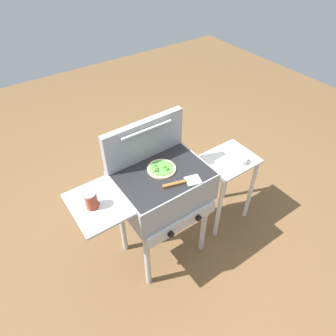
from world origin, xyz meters
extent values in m
plane|color=brown|center=(0.00, 0.00, 0.00)|extent=(8.00, 8.00, 0.00)
cube|color=gray|center=(0.00, 0.00, 0.78)|extent=(0.64, 0.48, 0.24)
cube|color=black|center=(0.00, 0.00, 0.90)|extent=(0.61, 0.46, 0.01)
cube|color=#B0B0B0|center=(-0.48, 0.00, 0.89)|extent=(0.32, 0.41, 0.02)
cube|color=#B0B0B0|center=(-0.48, 0.00, 0.78)|extent=(0.02, 0.02, 0.24)
cube|color=#B0B0B0|center=(0.00, -0.25, 0.61)|extent=(0.58, 0.02, 0.10)
cylinder|color=black|center=(-0.12, -0.28, 0.61)|extent=(0.04, 0.02, 0.04)
cylinder|color=black|center=(0.12, -0.28, 0.61)|extent=(0.04, 0.02, 0.04)
cylinder|color=#B0B0B0|center=(-0.27, -0.19, 0.33)|extent=(0.04, 0.04, 0.66)
cylinder|color=#B0B0B0|center=(0.27, -0.19, 0.33)|extent=(0.04, 0.04, 0.66)
cylinder|color=#B0B0B0|center=(-0.27, 0.19, 0.33)|extent=(0.04, 0.04, 0.66)
cylinder|color=#B0B0B0|center=(0.27, 0.19, 0.33)|extent=(0.04, 0.04, 0.66)
cube|color=gray|center=(0.00, 0.21, 1.05)|extent=(0.63, 0.06, 0.30)
cylinder|color=#B7B7BC|center=(0.00, 0.17, 1.16)|extent=(0.38, 0.02, 0.02)
cylinder|color=#E0C17F|center=(0.02, 0.03, 0.91)|extent=(0.20, 0.20, 0.01)
cylinder|color=#4C8C38|center=(0.02, 0.03, 0.92)|extent=(0.16, 0.16, 0.01)
sphere|color=green|center=(-0.01, 0.07, 0.92)|extent=(0.02, 0.02, 0.02)
sphere|color=#437E2A|center=(0.03, -0.01, 0.92)|extent=(0.03, 0.03, 0.03)
sphere|color=#557C31|center=(0.03, 0.02, 0.92)|extent=(0.02, 0.02, 0.02)
sphere|color=#436B32|center=(-0.02, 0.02, 0.92)|extent=(0.02, 0.02, 0.02)
sphere|color=#56812B|center=(-0.02, 0.04, 0.92)|extent=(0.02, 0.02, 0.02)
sphere|color=#56833C|center=(-0.04, 0.03, 0.92)|extent=(0.02, 0.02, 0.02)
cylinder|color=maroon|center=(-0.51, -0.01, 0.95)|extent=(0.08, 0.08, 0.11)
cylinder|color=silver|center=(-0.51, -0.01, 1.01)|extent=(0.07, 0.07, 0.01)
cube|color=#B7BABF|center=(0.13, -0.18, 0.90)|extent=(0.12, 0.11, 0.01)
cube|color=brown|center=(0.00, -0.14, 0.91)|extent=(0.16, 0.07, 0.02)
cube|color=beige|center=(0.66, 0.00, 0.70)|extent=(0.44, 0.36, 0.02)
cylinder|color=beige|center=(0.47, -0.15, 0.34)|extent=(0.04, 0.04, 0.69)
cylinder|color=beige|center=(0.85, -0.15, 0.34)|extent=(0.04, 0.04, 0.69)
cylinder|color=beige|center=(0.47, 0.15, 0.34)|extent=(0.04, 0.04, 0.69)
cylinder|color=beige|center=(0.85, 0.15, 0.34)|extent=(0.04, 0.04, 0.69)
cylinder|color=silver|center=(0.71, -0.08, 0.73)|extent=(0.11, 0.11, 0.04)
cylinder|color=beige|center=(0.71, -0.08, 0.72)|extent=(0.09, 0.09, 0.02)
camera|label=1|loc=(-0.83, -1.25, 2.29)|focal=32.14mm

